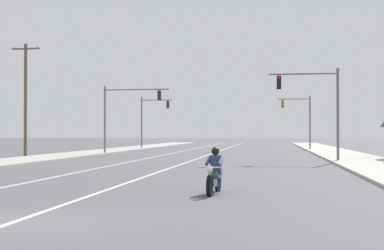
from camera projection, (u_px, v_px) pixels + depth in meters
ground_plane at (16, 223)px, 11.71m from camera, size 400.00×400.00×0.00m
lane_stripe_center at (217, 152)px, 56.27m from camera, size 0.16×100.00×0.01m
lane_stripe_left at (179, 152)px, 56.82m from camera, size 0.16×100.00×0.01m
sidewalk_kerb_right at (339, 154)px, 49.71m from camera, size 4.40×110.00×0.14m
sidewalk_kerb_left at (94, 152)px, 52.91m from camera, size 4.40×110.00×0.14m
motorcycle_with_rider at (214, 175)px, 17.47m from camera, size 0.70×2.19×1.46m
traffic_signal_near_right at (318, 100)px, 36.72m from camera, size 4.59×0.37×6.20m
traffic_signal_near_left at (124, 108)px, 50.33m from camera, size 6.07×0.37×6.20m
traffic_signal_mid_right at (301, 115)px, 63.71m from camera, size 3.72×0.37×6.20m
traffic_signal_mid_left at (150, 115)px, 65.95m from camera, size 3.80×0.45×6.20m
utility_pole_left_near at (25, 97)px, 45.56m from camera, size 2.39×0.26×9.25m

